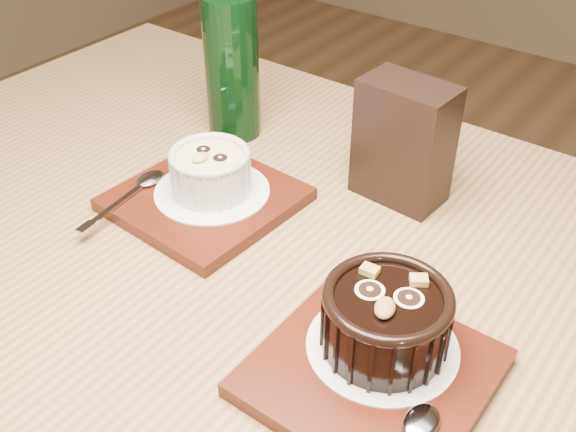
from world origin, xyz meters
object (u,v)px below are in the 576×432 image
object	(u,v)px
tray_right	(371,373)
condiment_stand	(404,142)
ramekin_dark	(386,317)
tray_left	(206,199)
table	(273,334)
ramekin_white	(210,170)
green_bottle	(232,61)

from	to	relation	value
tray_right	condiment_stand	world-z (taller)	condiment_stand
ramekin_dark	tray_right	bearing A→B (deg)	-98.92
tray_left	tray_right	world-z (taller)	same
table	tray_left	xyz separation A→B (m)	(-0.13, 0.04, 0.10)
ramekin_white	condiment_stand	distance (m)	0.22
ramekin_white	ramekin_dark	size ratio (longest dim) A/B	0.84
table	ramekin_dark	world-z (taller)	ramekin_dark
ramekin_dark	condiment_stand	distance (m)	0.25
condiment_stand	green_bottle	xyz separation A→B (m)	(-0.25, 0.00, 0.03)
ramekin_dark	green_bottle	size ratio (longest dim) A/B	0.42
table	ramekin_dark	size ratio (longest dim) A/B	11.18
ramekin_dark	table	bearing A→B (deg)	147.26
ramekin_white	table	bearing A→B (deg)	-18.03
table	green_bottle	distance (m)	0.34
ramekin_white	green_bottle	xyz separation A→B (m)	(-0.09, 0.14, 0.06)
condiment_stand	green_bottle	world-z (taller)	green_bottle
tray_left	ramekin_dark	world-z (taller)	ramekin_dark
tray_left	green_bottle	size ratio (longest dim) A/B	0.70
ramekin_white	condiment_stand	xyz separation A→B (m)	(0.16, 0.14, 0.03)
table	condiment_stand	world-z (taller)	condiment_stand
tray_right	ramekin_dark	world-z (taller)	ramekin_dark
tray_right	table	bearing A→B (deg)	158.74
table	tray_left	size ratio (longest dim) A/B	6.68
ramekin_white	tray_right	distance (m)	0.30
tray_left	ramekin_white	distance (m)	0.04
ramekin_dark	condiment_stand	size ratio (longest dim) A/B	0.77
table	ramekin_white	world-z (taller)	ramekin_white
tray_left	ramekin_white	size ratio (longest dim) A/B	2.00
table	green_bottle	xyz separation A→B (m)	(-0.21, 0.19, 0.19)
tray_left	ramekin_white	world-z (taller)	ramekin_white
ramekin_dark	green_bottle	distance (m)	0.43
table	tray_left	world-z (taller)	tray_left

